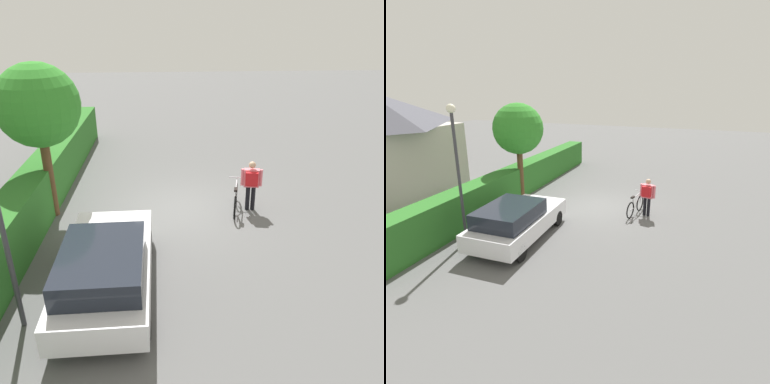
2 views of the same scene
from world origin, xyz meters
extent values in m
plane|color=#5A5A5A|center=(0.00, 0.00, 0.00)|extent=(60.00, 60.00, 0.00)
cube|color=#2C6E26|center=(0.00, 4.14, 0.73)|extent=(16.02, 0.90, 1.46)
cube|color=silver|center=(-3.79, 1.65, 0.57)|extent=(4.24, 1.93, 0.58)
cube|color=#1E232D|center=(-4.35, 1.63, 1.12)|extent=(2.31, 1.67, 0.51)
cylinder|color=black|center=(-2.38, 2.51, 0.29)|extent=(0.58, 0.19, 0.57)
cylinder|color=black|center=(-2.35, 0.84, 0.29)|extent=(0.58, 0.19, 0.57)
cylinder|color=black|center=(-5.24, 2.45, 0.29)|extent=(0.58, 0.19, 0.57)
cylinder|color=black|center=(-5.20, 0.78, 0.29)|extent=(0.58, 0.19, 0.57)
torus|color=black|center=(0.30, -1.83, 0.34)|extent=(0.68, 0.19, 0.69)
torus|color=black|center=(-0.69, -1.63, 0.34)|extent=(0.68, 0.19, 0.69)
cylinder|color=silver|center=(-0.01, -1.77, 0.60)|extent=(0.64, 0.17, 0.57)
cylinder|color=silver|center=(-0.41, -1.69, 0.57)|extent=(0.24, 0.08, 0.51)
cylinder|color=silver|center=(-0.13, -1.74, 0.81)|extent=(0.77, 0.19, 0.06)
cylinder|color=silver|center=(-0.50, -1.67, 0.34)|extent=(0.38, 0.11, 0.05)
cylinder|color=silver|center=(0.30, -1.83, 0.60)|extent=(0.04, 0.04, 0.52)
cube|color=black|center=(-0.51, -1.66, 0.85)|extent=(0.24, 0.14, 0.06)
cylinder|color=silver|center=(0.30, -1.83, 0.90)|extent=(0.13, 0.50, 0.03)
cylinder|color=black|center=(-0.13, -2.11, 0.39)|extent=(0.13, 0.13, 0.78)
cylinder|color=black|center=(-0.16, -2.27, 0.39)|extent=(0.13, 0.13, 0.78)
cube|color=#E5727F|center=(-0.15, -2.19, 1.05)|extent=(0.28, 0.48, 0.55)
sphere|color=tan|center=(-0.15, -2.19, 1.47)|extent=(0.21, 0.21, 0.21)
cylinder|color=#E5727F|center=(-0.10, -1.92, 1.07)|extent=(0.09, 0.09, 0.52)
cylinder|color=#E5727F|center=(-0.19, -2.46, 1.07)|extent=(0.09, 0.09, 0.52)
cube|color=red|center=(-0.30, -2.16, 1.08)|extent=(0.22, 0.39, 0.42)
cylinder|color=#38383D|center=(-4.75, 3.19, 2.17)|extent=(0.10, 0.10, 4.34)
cylinder|color=brown|center=(-0.10, 3.73, 1.31)|extent=(0.26, 0.26, 2.61)
sphere|color=#318829|center=(-0.10, 3.73, 3.29)|extent=(2.27, 2.27, 2.27)
camera|label=1|loc=(-10.89, 0.28, 5.61)|focal=36.97mm
camera|label=2|loc=(-12.72, -4.00, 5.11)|focal=30.12mm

